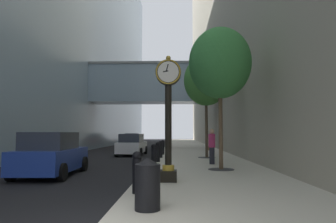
{
  "coord_description": "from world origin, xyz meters",
  "views": [
    {
      "loc": [
        1.38,
        -4.74,
        1.69
      ],
      "look_at": [
        0.81,
        14.18,
        3.05
      ],
      "focal_mm": 32.17,
      "sensor_mm": 36.0,
      "label": 1
    }
  ],
  "objects_px": {
    "bollard_fifth": "(161,149)",
    "trash_bin": "(148,183)",
    "street_clock": "(168,112)",
    "bollard_nearest": "(137,171)",
    "pedestrian_walking": "(212,145)",
    "bollard_third": "(154,155)",
    "car_white_far": "(132,145)",
    "bollard_sixth": "(163,147)",
    "car_red_near": "(132,139)",
    "car_blue_mid": "(52,155)",
    "bollard_fourth": "(158,151)",
    "street_tree_near": "(220,63)",
    "street_tree_mid_near": "(206,81)"
  },
  "relations": [
    {
      "from": "car_red_near",
      "to": "car_white_far",
      "type": "distance_m",
      "value": 19.09
    },
    {
      "from": "bollard_nearest",
      "to": "bollard_sixth",
      "type": "distance_m",
      "value": 14.09
    },
    {
      "from": "bollard_nearest",
      "to": "car_white_far",
      "type": "relative_size",
      "value": 0.26
    },
    {
      "from": "bollard_fifth",
      "to": "street_clock",
      "type": "bearing_deg",
      "value": -85.36
    },
    {
      "from": "street_tree_mid_near",
      "to": "bollard_third",
      "type": "bearing_deg",
      "value": -116.91
    },
    {
      "from": "bollard_third",
      "to": "bollard_fifth",
      "type": "distance_m",
      "value": 5.63
    },
    {
      "from": "bollard_third",
      "to": "bollard_sixth",
      "type": "xyz_separation_m",
      "value": [
        0.0,
        8.45,
        0.0
      ]
    },
    {
      "from": "bollard_nearest",
      "to": "pedestrian_walking",
      "type": "distance_m",
      "value": 7.95
    },
    {
      "from": "street_clock",
      "to": "bollard_sixth",
      "type": "height_order",
      "value": "street_clock"
    },
    {
      "from": "street_clock",
      "to": "bollard_fifth",
      "type": "xyz_separation_m",
      "value": [
        -0.76,
        9.33,
        -1.68
      ]
    },
    {
      "from": "bollard_fourth",
      "to": "trash_bin",
      "type": "relative_size",
      "value": 1.03
    },
    {
      "from": "car_red_near",
      "to": "car_white_far",
      "type": "relative_size",
      "value": 1.1
    },
    {
      "from": "street_tree_near",
      "to": "street_tree_mid_near",
      "type": "relative_size",
      "value": 0.94
    },
    {
      "from": "bollard_nearest",
      "to": "bollard_fourth",
      "type": "relative_size",
      "value": 1.0
    },
    {
      "from": "bollard_fifth",
      "to": "street_tree_near",
      "type": "xyz_separation_m",
      "value": [
        2.92,
        -6.1,
        4.03
      ]
    },
    {
      "from": "bollard_third",
      "to": "trash_bin",
      "type": "distance_m",
      "value": 7.31
    },
    {
      "from": "bollard_sixth",
      "to": "car_red_near",
      "type": "height_order",
      "value": "car_red_near"
    },
    {
      "from": "bollard_third",
      "to": "car_white_far",
      "type": "xyz_separation_m",
      "value": [
        -2.41,
        9.48,
        0.09
      ]
    },
    {
      "from": "bollard_fifth",
      "to": "car_red_near",
      "type": "relative_size",
      "value": 0.24
    },
    {
      "from": "pedestrian_walking",
      "to": "car_blue_mid",
      "type": "xyz_separation_m",
      "value": [
        -6.75,
        -3.38,
        -0.25
      ]
    },
    {
      "from": "bollard_sixth",
      "to": "street_tree_near",
      "type": "height_order",
      "value": "street_tree_near"
    },
    {
      "from": "bollard_sixth",
      "to": "car_red_near",
      "type": "bearing_deg",
      "value": 104.6
    },
    {
      "from": "street_clock",
      "to": "bollard_nearest",
      "type": "bearing_deg",
      "value": -111.3
    },
    {
      "from": "street_clock",
      "to": "trash_bin",
      "type": "distance_m",
      "value": 4.0
    },
    {
      "from": "trash_bin",
      "to": "bollard_fourth",
      "type": "bearing_deg",
      "value": 92.49
    },
    {
      "from": "bollard_third",
      "to": "street_tree_mid_near",
      "type": "relative_size",
      "value": 0.16
    },
    {
      "from": "bollard_third",
      "to": "car_red_near",
      "type": "bearing_deg",
      "value": 100.36
    },
    {
      "from": "bollard_nearest",
      "to": "trash_bin",
      "type": "xyz_separation_m",
      "value": [
        0.44,
        -1.66,
        -0.03
      ]
    },
    {
      "from": "trash_bin",
      "to": "car_red_near",
      "type": "height_order",
      "value": "car_red_near"
    },
    {
      "from": "street_clock",
      "to": "car_blue_mid",
      "type": "xyz_separation_m",
      "value": [
        -4.72,
        2.11,
        -1.56
      ]
    },
    {
      "from": "pedestrian_walking",
      "to": "car_red_near",
      "type": "xyz_separation_m",
      "value": [
        -7.98,
        26.56,
        -0.27
      ]
    },
    {
      "from": "bollard_fourth",
      "to": "pedestrian_walking",
      "type": "distance_m",
      "value": 2.99
    },
    {
      "from": "street_clock",
      "to": "bollard_nearest",
      "type": "relative_size",
      "value": 3.8
    },
    {
      "from": "car_blue_mid",
      "to": "bollard_sixth",
      "type": "bearing_deg",
      "value": 68.47
    },
    {
      "from": "car_blue_mid",
      "to": "car_white_far",
      "type": "height_order",
      "value": "car_blue_mid"
    },
    {
      "from": "pedestrian_walking",
      "to": "car_white_far",
      "type": "distance_m",
      "value": 9.28
    },
    {
      "from": "bollard_fifth",
      "to": "car_white_far",
      "type": "relative_size",
      "value": 0.26
    },
    {
      "from": "street_tree_near",
      "to": "trash_bin",
      "type": "bearing_deg",
      "value": -109.97
    },
    {
      "from": "pedestrian_walking",
      "to": "street_tree_mid_near",
      "type": "bearing_deg",
      "value": 88.15
    },
    {
      "from": "street_tree_mid_near",
      "to": "car_blue_mid",
      "type": "relative_size",
      "value": 1.56
    },
    {
      "from": "car_red_near",
      "to": "car_blue_mid",
      "type": "bearing_deg",
      "value": -87.65
    },
    {
      "from": "street_clock",
      "to": "bollard_sixth",
      "type": "relative_size",
      "value": 3.8
    },
    {
      "from": "street_tree_mid_near",
      "to": "trash_bin",
      "type": "xyz_separation_m",
      "value": [
        -2.48,
        -13.05,
        -4.39
      ]
    },
    {
      "from": "bollard_fourth",
      "to": "street_tree_near",
      "type": "distance_m",
      "value": 5.96
    },
    {
      "from": "street_tree_near",
      "to": "bollard_sixth",
      "type": "bearing_deg",
      "value": 108.13
    },
    {
      "from": "pedestrian_walking",
      "to": "car_red_near",
      "type": "distance_m",
      "value": 27.73
    },
    {
      "from": "pedestrian_walking",
      "to": "bollard_third",
      "type": "bearing_deg",
      "value": -147.15
    },
    {
      "from": "bollard_fifth",
      "to": "car_red_near",
      "type": "height_order",
      "value": "car_red_near"
    },
    {
      "from": "bollard_third",
      "to": "street_tree_near",
      "type": "bearing_deg",
      "value": -9.09
    },
    {
      "from": "bollard_fifth",
      "to": "trash_bin",
      "type": "bearing_deg",
      "value": -88.06
    }
  ]
}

